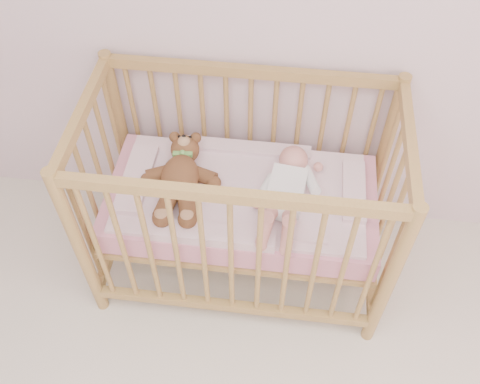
# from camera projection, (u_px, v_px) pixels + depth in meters

# --- Properties ---
(crib) EXTENTS (1.36, 0.76, 1.00)m
(crib) POSITION_uv_depth(u_px,v_px,m) (241.00, 200.00, 2.45)
(crib) COLOR tan
(crib) RESTS_ON floor
(mattress) EXTENTS (1.22, 0.62, 0.13)m
(mattress) POSITION_uv_depth(u_px,v_px,m) (241.00, 202.00, 2.46)
(mattress) COLOR pink
(mattress) RESTS_ON crib
(blanket) EXTENTS (1.10, 0.58, 0.06)m
(blanket) POSITION_uv_depth(u_px,v_px,m) (241.00, 192.00, 2.40)
(blanket) COLOR #EFA5B8
(blanket) RESTS_ON mattress
(baby) EXTENTS (0.35, 0.62, 0.14)m
(baby) POSITION_uv_depth(u_px,v_px,m) (287.00, 189.00, 2.32)
(baby) COLOR white
(baby) RESTS_ON blanket
(teddy_bear) EXTENTS (0.41, 0.55, 0.15)m
(teddy_bear) POSITION_uv_depth(u_px,v_px,m) (180.00, 177.00, 2.35)
(teddy_bear) COLOR brown
(teddy_bear) RESTS_ON blanket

